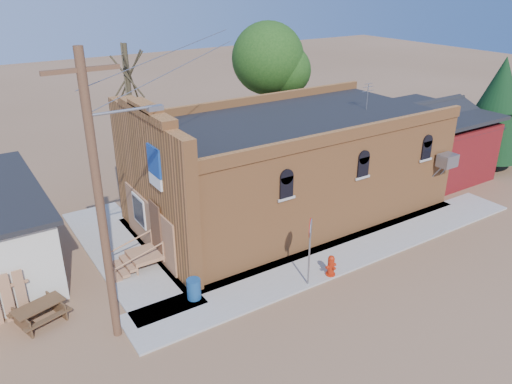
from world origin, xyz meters
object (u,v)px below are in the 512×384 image
brick_bar (287,167)px  fire_hydrant (331,266)px  utility_pole (101,199)px  stop_sign (310,234)px  picnic_table (39,311)px  trash_barrel (194,289)px

brick_bar → fire_hydrant: (-1.91, -5.50, -1.85)m
brick_bar → utility_pole: size_ratio=1.82×
stop_sign → picnic_table: 9.49m
stop_sign → trash_barrel: (-3.94, 1.50, -1.70)m
brick_bar → picnic_table: (-11.77, -2.29, -1.90)m
stop_sign → picnic_table: bearing=136.3°
stop_sign → picnic_table: (-8.77, 3.20, -1.72)m
stop_sign → trash_barrel: bearing=135.5°
utility_pole → stop_sign: utility_pole is taller
brick_bar → trash_barrel: (-6.94, -3.99, -1.88)m
fire_hydrant → stop_sign: bearing=-179.9°
stop_sign → brick_bar: bearing=37.7°
stop_sign → utility_pole: bearing=146.4°
brick_bar → fire_hydrant: bearing=-109.1°
stop_sign → fire_hydrant: bearing=-23.8°
brick_bar → stop_sign: bearing=-118.7°
fire_hydrant → trash_barrel: fire_hydrant is taller
brick_bar → picnic_table: 12.15m
brick_bar → picnic_table: bearing=-169.0°
stop_sign → trash_barrel: size_ratio=3.54×
brick_bar → stop_sign: 6.26m
fire_hydrant → stop_sign: 2.00m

